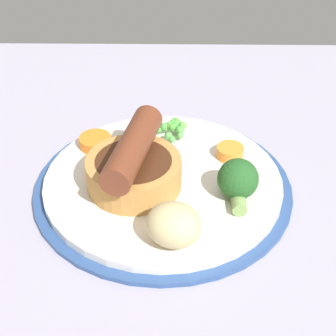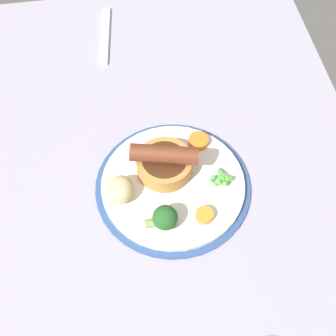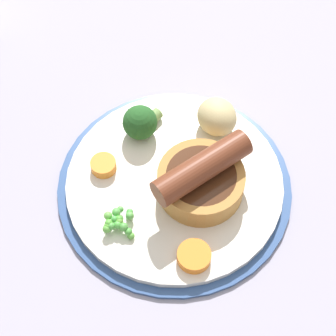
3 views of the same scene
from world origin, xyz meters
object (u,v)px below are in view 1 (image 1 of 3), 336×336
at_px(broccoli_floret_near, 238,180).
at_px(carrot_slice_2, 95,142).
at_px(carrot_slice_0, 230,152).
at_px(potato_chunk_1, 174,225).
at_px(sausage_pudding, 134,166).
at_px(dinner_plate, 165,185).
at_px(pea_pile, 172,127).

bearing_deg(broccoli_floret_near, carrot_slice_2, 60.71).
bearing_deg(carrot_slice_0, broccoli_floret_near, 91.67).
height_order(potato_chunk_1, carrot_slice_2, potato_chunk_1).
xyz_separation_m(broccoli_floret_near, carrot_slice_2, (0.15, -0.09, -0.01)).
height_order(sausage_pudding, broccoli_floret_near, sausage_pudding).
bearing_deg(potato_chunk_1, dinner_plate, -84.00).
relative_size(pea_pile, carrot_slice_2, 1.13).
height_order(dinner_plate, sausage_pudding, sausage_pudding).
distance_m(sausage_pudding, broccoli_floret_near, 0.11).
bearing_deg(sausage_pudding, broccoli_floret_near, -85.10).
relative_size(dinner_plate, carrot_slice_0, 9.17).
relative_size(sausage_pudding, pea_pile, 2.91).
distance_m(dinner_plate, potato_chunk_1, 0.10).
relative_size(dinner_plate, sausage_pudding, 2.27).
bearing_deg(potato_chunk_1, sausage_pudding, -63.08).
relative_size(pea_pile, potato_chunk_1, 0.80).
distance_m(dinner_plate, broccoli_floret_near, 0.08).
distance_m(broccoli_floret_near, potato_chunk_1, 0.09).
distance_m(pea_pile, broccoli_floret_near, 0.13).
relative_size(sausage_pudding, broccoli_floret_near, 2.23).
distance_m(dinner_plate, pea_pile, 0.09).
relative_size(dinner_plate, potato_chunk_1, 5.29).
bearing_deg(dinner_plate, carrot_slice_2, -36.66).
bearing_deg(sausage_pudding, carrot_slice_2, 48.10).
bearing_deg(broccoli_floret_near, dinner_plate, 70.29).
bearing_deg(pea_pile, dinner_plate, 85.29).
bearing_deg(carrot_slice_2, carrot_slice_0, 173.09).
bearing_deg(potato_chunk_1, broccoli_floret_near, -134.12).
relative_size(pea_pile, broccoli_floret_near, 0.76).
xyz_separation_m(dinner_plate, potato_chunk_1, (-0.01, 0.09, 0.03)).
relative_size(sausage_pudding, potato_chunk_1, 2.33).
height_order(carrot_slice_0, carrot_slice_2, same).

